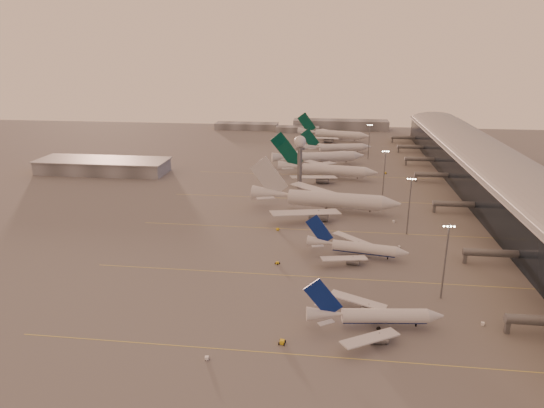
# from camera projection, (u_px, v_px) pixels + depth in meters

# --- Properties ---
(ground) EXTENTS (700.00, 700.00, 0.00)m
(ground) POSITION_uv_depth(u_px,v_px,m) (259.00, 287.00, 159.19)
(ground) COLOR #575454
(ground) RESTS_ON ground
(taxiway_markings) EXTENTS (180.00, 185.25, 0.02)m
(taxiway_markings) POSITION_uv_depth(u_px,v_px,m) (347.00, 231.00, 208.55)
(taxiway_markings) COLOR #DDCC4E
(taxiway_markings) RESTS_ON ground
(terminal) EXTENTS (57.00, 362.00, 23.04)m
(terminal) POSITION_uv_depth(u_px,v_px,m) (499.00, 180.00, 247.25)
(terminal) COLOR black
(terminal) RESTS_ON ground
(hangar) EXTENTS (82.00, 27.00, 8.50)m
(hangar) POSITION_uv_depth(u_px,v_px,m) (103.00, 166.00, 304.14)
(hangar) COLOR #595C60
(hangar) RESTS_ON ground
(radar_tower) EXTENTS (6.40, 6.40, 31.10)m
(radar_tower) POSITION_uv_depth(u_px,v_px,m) (300.00, 151.00, 265.47)
(radar_tower) COLOR slate
(radar_tower) RESTS_ON ground
(mast_a) EXTENTS (3.60, 0.56, 25.00)m
(mast_a) POSITION_uv_depth(u_px,v_px,m) (445.00, 258.00, 148.16)
(mast_a) COLOR slate
(mast_a) RESTS_ON ground
(mast_b) EXTENTS (3.60, 0.56, 25.00)m
(mast_b) POSITION_uv_depth(u_px,v_px,m) (409.00, 203.00, 200.45)
(mast_b) COLOR slate
(mast_b) RESTS_ON ground
(mast_c) EXTENTS (3.60, 0.56, 25.00)m
(mast_c) POSITION_uv_depth(u_px,v_px,m) (384.00, 171.00, 252.97)
(mast_c) COLOR slate
(mast_c) RESTS_ON ground
(mast_d) EXTENTS (3.60, 0.56, 25.00)m
(mast_d) POSITION_uv_depth(u_px,v_px,m) (369.00, 140.00, 338.19)
(mast_d) COLOR slate
(mast_d) RESTS_ON ground
(distant_horizon) EXTENTS (165.00, 37.50, 9.00)m
(distant_horizon) POSITION_uv_depth(u_px,v_px,m) (312.00, 126.00, 464.70)
(distant_horizon) COLOR #595C60
(distant_horizon) RESTS_ON ground
(narrowbody_near) EXTENTS (39.30, 31.22, 15.38)m
(narrowbody_near) POSITION_uv_depth(u_px,v_px,m) (375.00, 318.00, 135.27)
(narrowbody_near) COLOR silver
(narrowbody_near) RESTS_ON ground
(narrowbody_mid) EXTENTS (38.58, 30.53, 15.18)m
(narrowbody_mid) POSITION_uv_depth(u_px,v_px,m) (357.00, 249.00, 181.67)
(narrowbody_mid) COLOR silver
(narrowbody_mid) RESTS_ON ground
(widebody_white) EXTENTS (72.40, 57.70, 25.51)m
(widebody_white) POSITION_uv_depth(u_px,v_px,m) (325.00, 203.00, 231.86)
(widebody_white) COLOR silver
(widebody_white) RESTS_ON ground
(greentail_a) EXTENTS (60.80, 48.75, 22.19)m
(greentail_a) POSITION_uv_depth(u_px,v_px,m) (327.00, 172.00, 290.77)
(greentail_a) COLOR silver
(greentail_a) RESTS_ON ground
(greentail_b) EXTENTS (62.64, 49.89, 23.33)m
(greentail_b) POSITION_uv_depth(u_px,v_px,m) (319.00, 159.00, 323.52)
(greentail_b) COLOR silver
(greentail_b) RESTS_ON ground
(greentail_c) EXTENTS (52.59, 42.02, 19.37)m
(greentail_c) POSITION_uv_depth(u_px,v_px,m) (337.00, 149.00, 359.10)
(greentail_c) COLOR silver
(greentail_c) RESTS_ON ground
(greentail_d) EXTENTS (61.43, 49.00, 22.76)m
(greentail_d) POSITION_uv_depth(u_px,v_px,m) (333.00, 136.00, 409.62)
(greentail_d) COLOR silver
(greentail_d) RESTS_ON ground
(gsv_truck_a) EXTENTS (5.21, 2.45, 2.02)m
(gsv_truck_a) POSITION_uv_depth(u_px,v_px,m) (208.00, 356.00, 121.90)
(gsv_truck_a) COLOR white
(gsv_truck_a) RESTS_ON ground
(gsv_tug_near) EXTENTS (2.90, 4.26, 1.14)m
(gsv_tug_near) POSITION_uv_depth(u_px,v_px,m) (282.00, 342.00, 128.57)
(gsv_tug_near) COLOR yellow
(gsv_tug_near) RESTS_ON ground
(gsv_catering_a) EXTENTS (4.66, 2.72, 3.58)m
(gsv_catering_a) POSITION_uv_depth(u_px,v_px,m) (484.00, 320.00, 136.86)
(gsv_catering_a) COLOR white
(gsv_catering_a) RESTS_ON ground
(gsv_tug_mid) EXTENTS (3.60, 3.35, 0.89)m
(gsv_tug_mid) POSITION_uv_depth(u_px,v_px,m) (277.00, 263.00, 176.13)
(gsv_tug_mid) COLOR yellow
(gsv_tug_mid) RESTS_ON ground
(gsv_truck_b) EXTENTS (4.99, 2.01, 1.99)m
(gsv_truck_b) POSITION_uv_depth(u_px,v_px,m) (400.00, 246.00, 189.82)
(gsv_truck_b) COLOR white
(gsv_truck_b) RESTS_ON ground
(gsv_truck_c) EXTENTS (5.59, 4.36, 2.16)m
(gsv_truck_c) POSITION_uv_depth(u_px,v_px,m) (279.00, 228.00, 208.62)
(gsv_truck_c) COLOR yellow
(gsv_truck_c) RESTS_ON ground
(gsv_catering_b) EXTENTS (4.89, 2.91, 3.75)m
(gsv_catering_b) POSITION_uv_depth(u_px,v_px,m) (394.00, 218.00, 217.84)
(gsv_catering_b) COLOR white
(gsv_catering_b) RESTS_ON ground
(gsv_truck_d) EXTENTS (3.04, 5.85, 2.25)m
(gsv_truck_d) POSITION_uv_depth(u_px,v_px,m) (268.00, 180.00, 283.00)
(gsv_truck_d) COLOR white
(gsv_truck_d) RESTS_ON ground
(gsv_tug_hangar) EXTENTS (3.70, 2.45, 1.00)m
(gsv_tug_hangar) POSITION_uv_depth(u_px,v_px,m) (385.00, 173.00, 302.42)
(gsv_tug_hangar) COLOR yellow
(gsv_tug_hangar) RESTS_ON ground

